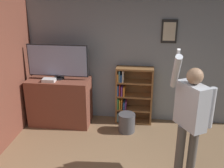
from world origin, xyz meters
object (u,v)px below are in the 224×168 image
Objects in this scene: person at (191,114)px; waste_bin at (127,123)px; game_console at (49,80)px; bookshelf at (131,96)px; television at (58,61)px.

person reaches higher than waste_bin.
person is (2.53, -1.25, 0.05)m from game_console.
bookshelf is at bearing 177.94° from person.
bookshelf is 1.96m from person.
person reaches higher than game_console.
person reaches higher than bookshelf.
person is at bearing -51.54° from waste_bin.
bookshelf is 0.60× the size of person.
person is at bearing -60.99° from bookshelf.
game_console is 1.71m from bookshelf.
waste_bin is (1.42, -0.22, -1.16)m from television.
game_console is 0.12× the size of person.
television is 4.85× the size of game_console.
person is 1.80m from waste_bin.
game_console is 0.66× the size of waste_bin.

